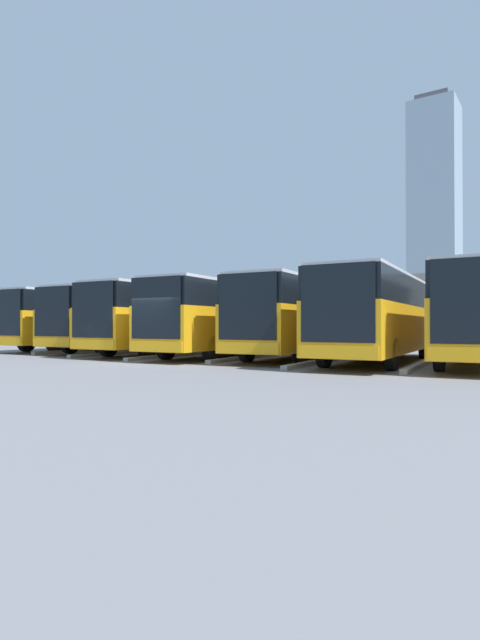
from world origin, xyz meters
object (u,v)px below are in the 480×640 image
(bus_5, at_px, (132,318))
(bus_6, at_px, (89,318))
(bus_1, at_px, (380,314))
(bus_2, at_px, (305,316))
(bus_3, at_px, (230,316))
(bus_4, at_px, (173,317))

(bus_5, height_order, bus_6, same)
(bus_1, relative_size, bus_2, 1.00)
(bus_3, height_order, bus_6, same)
(bus_5, bearing_deg, bus_3, 169.03)
(bus_3, relative_size, bus_5, 1.00)
(bus_1, xyz_separation_m, bus_3, (7.24, -0.04, 0.00))
(bus_1, bearing_deg, bus_3, -5.34)
(bus_4, bearing_deg, bus_5, -15.74)
(bus_6, bearing_deg, bus_5, 176.25)
(bus_2, relative_size, bus_6, 1.00)
(bus_4, bearing_deg, bus_3, 173.88)
(bus_5, bearing_deg, bus_2, 174.68)
(bus_2, xyz_separation_m, bus_5, (10.86, -0.05, 0.00))
(bus_6, bearing_deg, bus_2, 175.07)
(bus_2, relative_size, bus_5, 1.00)
(bus_4, height_order, bus_6, same)
(bus_1, distance_m, bus_6, 18.11)
(bus_1, relative_size, bus_6, 1.00)
(bus_1, xyz_separation_m, bus_6, (18.10, -0.70, 0.00))
(bus_2, bearing_deg, bus_1, 163.47)
(bus_6, bearing_deg, bus_3, 171.43)
(bus_2, xyz_separation_m, bus_4, (7.24, 0.63, 0.00))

